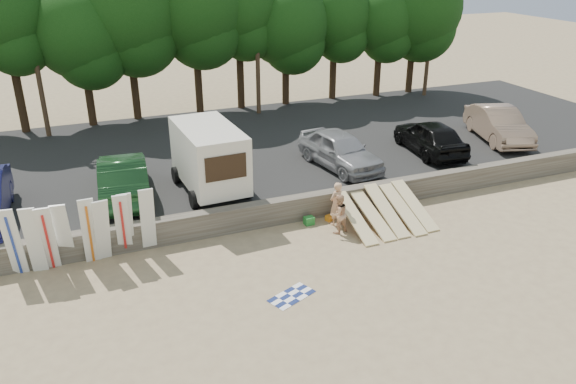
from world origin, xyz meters
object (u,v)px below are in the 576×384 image
at_px(box_trailer, 209,155).
at_px(cooler, 309,221).
at_px(car_3, 430,137).
at_px(car_4, 499,124).
at_px(beachgoer_a, 336,204).
at_px(beachgoer_b, 339,214).
at_px(car_1, 123,177).
at_px(car_2, 340,150).

relative_size(box_trailer, cooler, 11.71).
xyz_separation_m(car_3, car_4, (4.49, 0.34, 0.03)).
bearing_deg(box_trailer, beachgoer_a, -43.71).
height_order(beachgoer_a, beachgoer_b, beachgoer_a).
relative_size(car_1, car_2, 1.08).
relative_size(car_3, beachgoer_a, 2.72).
relative_size(car_2, car_4, 0.95).
relative_size(beachgoer_a, cooler, 4.71).
distance_m(car_1, car_2, 9.66).
bearing_deg(beachgoer_b, car_2, -129.36).
bearing_deg(beachgoer_b, box_trailer, -59.82).
height_order(car_3, beachgoer_b, car_3).
height_order(car_3, beachgoer_a, car_3).
bearing_deg(cooler, beachgoer_b, -56.72).
xyz_separation_m(car_3, beachgoer_a, (-7.12, -4.06, -0.64)).
bearing_deg(box_trailer, car_1, 167.37).
height_order(car_2, cooler, car_2).
height_order(car_2, beachgoer_a, car_2).
bearing_deg(beachgoer_a, car_4, -177.41).
bearing_deg(car_2, car_3, -6.83).
xyz_separation_m(car_1, car_3, (14.65, -0.10, -0.04)).
bearing_deg(beachgoer_a, cooler, -39.02).
relative_size(car_4, beachgoer_b, 3.31).
bearing_deg(car_2, car_1, 170.74).
relative_size(beachgoer_b, cooler, 4.13).
xyz_separation_m(box_trailer, beachgoer_a, (4.10, -3.56, -1.35)).
relative_size(car_1, car_4, 1.02).
distance_m(car_3, beachgoer_a, 8.22).
bearing_deg(cooler, car_3, 21.37).
xyz_separation_m(box_trailer, car_1, (-3.43, 0.60, -0.67)).
bearing_deg(car_4, car_1, -162.56).
distance_m(box_trailer, beachgoer_b, 5.91).
relative_size(box_trailer, car_3, 0.91).
xyz_separation_m(car_2, cooler, (-3.11, -3.58, -1.38)).
relative_size(box_trailer, beachgoer_a, 2.49).
bearing_deg(car_3, car_2, 7.29).
distance_m(box_trailer, car_4, 15.74).
bearing_deg(car_1, box_trailer, 174.87).
distance_m(car_1, car_4, 19.14).
bearing_deg(beachgoer_a, car_1, -47.10).
bearing_deg(beachgoer_b, beachgoer_a, -121.33).
xyz_separation_m(car_1, cooler, (6.54, -3.79, -1.41)).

